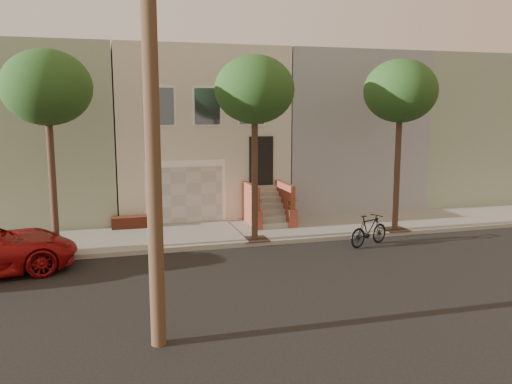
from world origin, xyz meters
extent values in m
plane|color=black|center=(0.00, 0.00, 0.00)|extent=(90.00, 90.00, 0.00)
cube|color=gray|center=(0.00, 5.35, 0.07)|extent=(40.00, 3.70, 0.15)
cube|color=beige|center=(0.00, 11.20, 3.65)|extent=(7.00, 8.00, 7.00)
cube|color=gray|center=(-6.80, 11.20, 3.65)|extent=(6.50, 8.00, 7.00)
cube|color=#989BA1|center=(6.80, 11.20, 3.65)|extent=(6.50, 8.00, 7.00)
cube|color=gray|center=(13.30, 11.20, 3.65)|extent=(6.50, 8.00, 7.00)
cube|color=white|center=(-0.90, 7.22, 1.40)|extent=(3.20, 0.12, 2.50)
cube|color=beige|center=(-0.90, 7.16, 1.30)|extent=(2.90, 0.06, 2.20)
cube|color=gray|center=(-0.90, 5.35, 0.16)|extent=(3.20, 3.70, 0.02)
cube|color=brown|center=(-3.10, 6.90, 0.37)|extent=(1.40, 0.45, 0.44)
cube|color=black|center=(2.20, 7.17, 2.55)|extent=(1.00, 0.06, 2.00)
cube|color=#3F4751|center=(-1.80, 7.17, 4.75)|extent=(1.00, 0.06, 1.40)
cube|color=white|center=(-1.80, 7.19, 4.75)|extent=(1.15, 0.05, 1.55)
cube|color=#3F4751|center=(0.00, 7.17, 4.75)|extent=(1.00, 0.06, 1.40)
cube|color=white|center=(0.00, 7.19, 4.75)|extent=(1.15, 0.05, 1.55)
cube|color=#3F4751|center=(1.80, 7.17, 4.75)|extent=(1.00, 0.06, 1.40)
cube|color=white|center=(1.80, 7.19, 4.75)|extent=(1.15, 0.05, 1.55)
cube|color=gray|center=(2.20, 5.38, 0.25)|extent=(1.20, 0.28, 0.20)
cube|color=gray|center=(2.20, 5.66, 0.45)|extent=(1.20, 0.28, 0.20)
cube|color=gray|center=(2.20, 5.94, 0.65)|extent=(1.20, 0.28, 0.20)
cube|color=gray|center=(2.20, 6.22, 0.85)|extent=(1.20, 0.28, 0.20)
cube|color=gray|center=(2.20, 6.50, 1.05)|extent=(1.20, 0.28, 0.20)
cube|color=gray|center=(2.20, 6.78, 1.25)|extent=(1.20, 0.28, 0.20)
cube|color=gray|center=(2.20, 7.06, 1.45)|extent=(1.20, 0.28, 0.20)
cube|color=brown|center=(1.50, 6.22, 0.95)|extent=(0.18, 1.96, 1.60)
cube|color=brown|center=(2.90, 6.22, 0.95)|extent=(0.18, 1.96, 1.60)
cube|color=brown|center=(1.50, 5.34, 0.50)|extent=(0.35, 0.35, 0.70)
imported|color=#163E16|center=(1.50, 5.34, 1.07)|extent=(0.40, 0.35, 0.45)
cube|color=brown|center=(2.90, 5.34, 0.50)|extent=(0.35, 0.35, 0.70)
imported|color=#163E16|center=(2.90, 5.34, 1.07)|extent=(0.41, 0.35, 0.45)
cube|color=#2D2116|center=(-5.50, 3.90, 0.15)|extent=(0.90, 0.90, 0.02)
cylinder|color=#342118|center=(-5.50, 3.90, 2.25)|extent=(0.22, 0.22, 4.20)
ellipsoid|color=#163E16|center=(-5.50, 3.90, 5.30)|extent=(2.70, 2.57, 2.29)
cube|color=#2D2116|center=(1.00, 3.90, 0.15)|extent=(0.90, 0.90, 0.02)
cylinder|color=#342118|center=(1.00, 3.90, 2.25)|extent=(0.22, 0.22, 4.20)
ellipsoid|color=#163E16|center=(1.00, 3.90, 5.30)|extent=(2.70, 2.57, 2.29)
cube|color=#2D2116|center=(6.50, 3.90, 0.15)|extent=(0.90, 0.90, 0.02)
cylinder|color=#342118|center=(6.50, 3.90, 2.25)|extent=(0.22, 0.22, 4.20)
ellipsoid|color=#163E16|center=(6.50, 3.90, 5.30)|extent=(2.70, 2.57, 2.29)
cylinder|color=#4E3924|center=(-3.00, -3.20, 5.00)|extent=(0.30, 0.30, 10.00)
imported|color=black|center=(4.69, 2.53, 0.55)|extent=(1.88, 1.17, 1.10)
camera|label=1|loc=(-3.83, -13.28, 4.70)|focal=36.84mm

